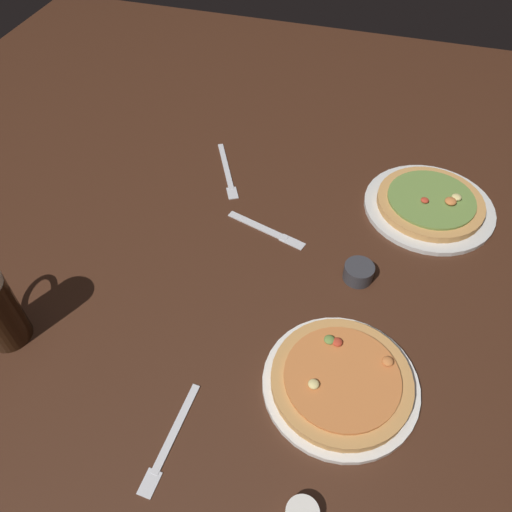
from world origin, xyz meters
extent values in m
cube|color=#3D2114|center=(0.00, 0.00, -0.01)|extent=(2.40, 2.40, 0.03)
cylinder|color=silver|center=(0.23, -0.25, 0.01)|extent=(0.29, 0.29, 0.01)
cylinder|color=tan|center=(0.23, -0.25, 0.02)|extent=(0.26, 0.26, 0.02)
cylinder|color=#C67038|center=(0.23, -0.25, 0.03)|extent=(0.21, 0.21, 0.01)
ellipsoid|color=#DBC67A|center=(0.19, -0.28, 0.04)|extent=(0.02, 0.02, 0.01)
ellipsoid|color=olive|center=(0.20, -0.18, 0.04)|extent=(0.02, 0.02, 0.01)
ellipsoid|color=#B73823|center=(0.21, -0.18, 0.04)|extent=(0.02, 0.02, 0.01)
ellipsoid|color=#C67038|center=(0.31, -0.20, 0.04)|extent=(0.02, 0.02, 0.01)
cylinder|color=silver|center=(0.36, 0.29, 0.01)|extent=(0.31, 0.31, 0.01)
cylinder|color=tan|center=(0.36, 0.29, 0.02)|extent=(0.26, 0.26, 0.02)
cylinder|color=olive|center=(0.36, 0.29, 0.03)|extent=(0.21, 0.21, 0.01)
ellipsoid|color=#B73823|center=(0.34, 0.27, 0.04)|extent=(0.02, 0.02, 0.01)
ellipsoid|color=#C67038|center=(0.40, 0.28, 0.04)|extent=(0.03, 0.03, 0.01)
ellipsoid|color=#DBC67A|center=(0.41, 0.30, 0.04)|extent=(0.02, 0.02, 0.01)
cylinder|color=#333338|center=(0.22, 0.02, 0.02)|extent=(0.06, 0.06, 0.04)
cube|color=silver|center=(-0.17, 0.30, 0.00)|extent=(0.10, 0.18, 0.01)
cube|color=silver|center=(-0.12, 0.20, 0.00)|extent=(0.04, 0.05, 0.00)
cube|color=silver|center=(-0.03, 0.11, 0.00)|extent=(0.16, 0.06, 0.01)
cube|color=silver|center=(0.06, 0.08, 0.00)|extent=(0.06, 0.04, 0.00)
cube|color=silver|center=(-0.02, -0.40, 0.00)|extent=(0.02, 0.17, 0.01)
cube|color=silver|center=(-0.03, -0.50, 0.00)|extent=(0.03, 0.05, 0.00)
camera|label=1|loc=(0.21, -0.71, 0.86)|focal=35.47mm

